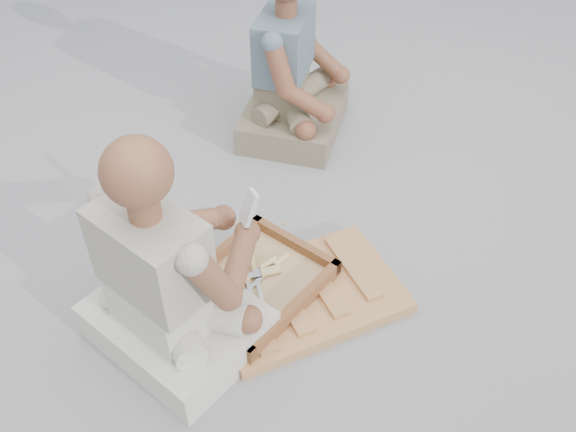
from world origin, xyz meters
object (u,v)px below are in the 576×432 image
carved_panel (305,295)px  tool_tray (254,285)px  companion (291,78)px  craftsman (169,281)px

carved_panel → tool_tray: 0.18m
companion → craftsman: bearing=-2.7°
companion → carved_panel: bearing=17.4°
craftsman → companion: bearing=112.5°
tool_tray → carved_panel: bearing=-35.2°
carved_panel → craftsman: craftsman is taller
companion → tool_tray: bearing=7.6°
carved_panel → craftsman: (-0.44, 0.08, 0.25)m
tool_tray → craftsman: craftsman is taller
craftsman → carved_panel: bearing=61.0°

